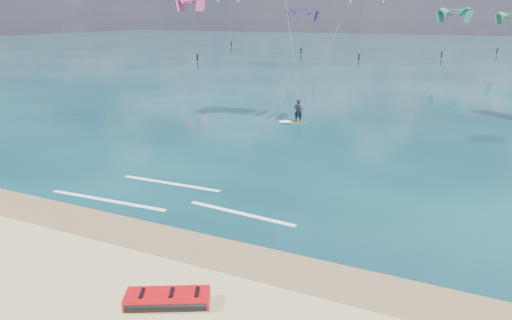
% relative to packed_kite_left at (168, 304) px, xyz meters
% --- Properties ---
extents(ground, '(320.00, 320.00, 0.00)m').
position_rel_packed_kite_left_xyz_m(ground, '(-5.15, 40.40, 0.00)').
color(ground, tan).
rests_on(ground, ground).
extents(wet_sand_strip, '(320.00, 2.40, 0.01)m').
position_rel_packed_kite_left_xyz_m(wet_sand_strip, '(-5.15, 3.40, 0.00)').
color(wet_sand_strip, brown).
rests_on(wet_sand_strip, ground).
extents(sea, '(320.00, 200.00, 0.04)m').
position_rel_packed_kite_left_xyz_m(sea, '(-5.15, 104.40, 0.02)').
color(sea, '#092231').
rests_on(sea, ground).
extents(packed_kite_left, '(2.98, 2.31, 0.44)m').
position_rel_packed_kite_left_xyz_m(packed_kite_left, '(0.00, 0.00, 0.00)').
color(packed_kite_left, red).
rests_on(packed_kite_left, ground).
extents(kitesurfer_main, '(10.22, 7.50, 15.79)m').
position_rel_packed_kite_left_xyz_m(kitesurfer_main, '(-2.74, 21.20, 8.20)').
color(kitesurfer_main, gold).
rests_on(kitesurfer_main, sea).
extents(shoreline_foam, '(12.10, 3.61, 0.01)m').
position_rel_packed_kite_left_xyz_m(shoreline_foam, '(-4.85, 6.81, 0.04)').
color(shoreline_foam, white).
rests_on(shoreline_foam, ground).
extents(distant_kites, '(77.77, 44.57, 13.47)m').
position_rel_packed_kite_left_xyz_m(distant_kites, '(-13.99, 80.81, 5.41)').
color(distant_kites, gray).
rests_on(distant_kites, ground).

